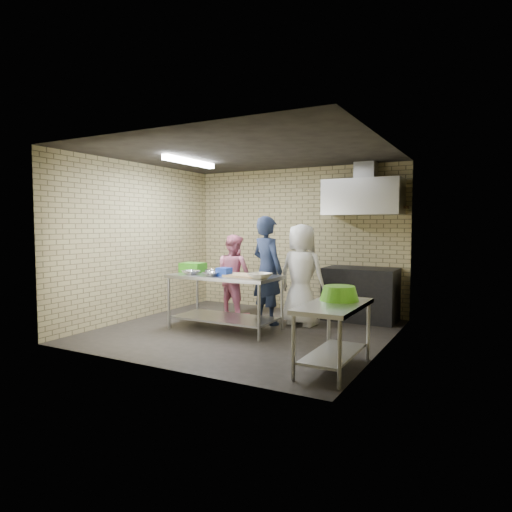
{
  "coord_description": "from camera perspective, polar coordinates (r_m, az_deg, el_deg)",
  "views": [
    {
      "loc": [
        3.41,
        -5.89,
        1.63
      ],
      "look_at": [
        0.1,
        0.2,
        1.15
      ],
      "focal_mm": 31.54,
      "sensor_mm": 36.0,
      "label": 1
    }
  ],
  "objects": [
    {
      "name": "floor",
      "position": [
        7.0,
        -1.52,
        -9.51
      ],
      "size": [
        4.2,
        4.2,
        0.0
      ],
      "primitive_type": "plane",
      "color": "black",
      "rests_on": "ground"
    },
    {
      "name": "ceiling",
      "position": [
        6.89,
        -1.56,
        12.89
      ],
      "size": [
        4.2,
        4.2,
        0.0
      ],
      "primitive_type": "plane",
      "rotation": [
        3.14,
        0.0,
        0.0
      ],
      "color": "black",
      "rests_on": "ground"
    },
    {
      "name": "back_wall",
      "position": [
        8.6,
        5.15,
        2.09
      ],
      "size": [
        4.2,
        0.06,
        2.7
      ],
      "primitive_type": "cube",
      "color": "tan",
      "rests_on": "ground"
    },
    {
      "name": "front_wall",
      "position": [
        5.18,
        -12.7,
        0.75
      ],
      "size": [
        4.2,
        0.06,
        2.7
      ],
      "primitive_type": "cube",
      "color": "tan",
      "rests_on": "ground"
    },
    {
      "name": "left_wall",
      "position": [
        8.07,
        -14.56,
        1.85
      ],
      "size": [
        0.06,
        4.0,
        2.7
      ],
      "primitive_type": "cube",
      "color": "tan",
      "rests_on": "ground"
    },
    {
      "name": "right_wall",
      "position": [
        6.04,
        15.97,
        1.14
      ],
      "size": [
        0.06,
        4.0,
        2.7
      ],
      "primitive_type": "cube",
      "color": "tan",
      "rests_on": "ground"
    },
    {
      "name": "prep_table",
      "position": [
        7.06,
        -3.95,
        -5.86
      ],
      "size": [
        1.71,
        0.85,
        0.85
      ],
      "primitive_type": "cube",
      "color": "#B0B2B7",
      "rests_on": "floor"
    },
    {
      "name": "side_counter",
      "position": [
        5.21,
        9.8,
        -10.06
      ],
      "size": [
        0.6,
        1.2,
        0.75
      ],
      "primitive_type": "cube",
      "color": "silver",
      "rests_on": "floor"
    },
    {
      "name": "stove",
      "position": [
        7.91,
        13.14,
        -4.72
      ],
      "size": [
        1.2,
        0.7,
        0.9
      ],
      "primitive_type": "cube",
      "color": "black",
      "rests_on": "floor"
    },
    {
      "name": "range_hood",
      "position": [
        7.88,
        13.43,
        7.28
      ],
      "size": [
        1.3,
        0.6,
        0.6
      ],
      "primitive_type": "cube",
      "color": "silver",
      "rests_on": "back_wall"
    },
    {
      "name": "hood_duct",
      "position": [
        8.06,
        13.76,
        10.41
      ],
      "size": [
        0.35,
        0.3,
        0.3
      ],
      "primitive_type": "cube",
      "color": "#A5A8AD",
      "rests_on": "back_wall"
    },
    {
      "name": "wall_shelf",
      "position": [
        7.98,
        15.85,
        5.9
      ],
      "size": [
        0.8,
        0.2,
        0.04
      ],
      "primitive_type": "cube",
      "color": "#3F2B19",
      "rests_on": "back_wall"
    },
    {
      "name": "fluorescent_fixture",
      "position": [
        7.43,
        -8.4,
        11.74
      ],
      "size": [
        0.1,
        1.25,
        0.08
      ],
      "primitive_type": "cube",
      "color": "white",
      "rests_on": "ceiling"
    },
    {
      "name": "green_crate",
      "position": [
        7.48,
        -8.0,
        -1.44
      ],
      "size": [
        0.38,
        0.28,
        0.15
      ],
      "primitive_type": "cube",
      "color": "#35931B",
      "rests_on": "prep_table"
    },
    {
      "name": "blue_tub",
      "position": [
        6.88,
        -4.07,
        -2.01
      ],
      "size": [
        0.19,
        0.19,
        0.12
      ],
      "primitive_type": "cube",
      "color": "#193DC1",
      "rests_on": "prep_table"
    },
    {
      "name": "cutting_board",
      "position": [
        6.8,
        -1.57,
        -2.47
      ],
      "size": [
        0.52,
        0.4,
        0.03
      ],
      "primitive_type": "cube",
      "color": "#D5B27B",
      "rests_on": "prep_table"
    },
    {
      "name": "mixing_bowl_a",
      "position": [
        7.11,
        -8.24,
        -2.08
      ],
      "size": [
        0.31,
        0.31,
        0.07
      ],
      "primitive_type": "imported",
      "rotation": [
        0.0,
        0.0,
        -0.2
      ],
      "color": "silver",
      "rests_on": "prep_table"
    },
    {
      "name": "mixing_bowl_b",
      "position": [
        7.2,
        -5.77,
        -1.99
      ],
      "size": [
        0.24,
        0.24,
        0.06
      ],
      "primitive_type": "imported",
      "rotation": [
        0.0,
        0.0,
        -0.2
      ],
      "color": "#B9BBC0",
      "rests_on": "prep_table"
    },
    {
      "name": "mixing_bowl_c",
      "position": [
        6.87,
        -5.66,
        -2.29
      ],
      "size": [
        0.29,
        0.29,
        0.06
      ],
      "primitive_type": "imported",
      "rotation": [
        0.0,
        0.0,
        -0.2
      ],
      "color": "#B4B7BB",
      "rests_on": "prep_table"
    },
    {
      "name": "ceramic_bowl",
      "position": [
        6.51,
        0.52,
        -2.53
      ],
      "size": [
        0.39,
        0.39,
        0.08
      ],
      "primitive_type": "imported",
      "rotation": [
        0.0,
        0.0,
        -0.2
      ],
      "color": "beige",
      "rests_on": "prep_table"
    },
    {
      "name": "green_basin",
      "position": [
        5.36,
        10.51,
        -4.65
      ],
      "size": [
        0.46,
        0.46,
        0.17
      ],
      "primitive_type": null,
      "color": "#59C626",
      "rests_on": "side_counter"
    },
    {
      "name": "bottle_red",
      "position": [
        8.05,
        14.12,
        6.7
      ],
      "size": [
        0.07,
        0.07,
        0.18
      ],
      "primitive_type": "cylinder",
      "color": "#B22619",
      "rests_on": "wall_shelf"
    },
    {
      "name": "man_navy",
      "position": [
        7.39,
        1.44,
        -1.81
      ],
      "size": [
        0.76,
        0.64,
        1.77
      ],
      "primitive_type": "imported",
      "rotation": [
        0.0,
        0.0,
        2.74
      ],
      "color": "black",
      "rests_on": "floor"
    },
    {
      "name": "woman_pink",
      "position": [
        8.12,
        -2.85,
        -2.42
      ],
      "size": [
        0.82,
        0.7,
        1.46
      ],
      "primitive_type": "imported",
      "rotation": [
        0.0,
        0.0,
        2.91
      ],
      "color": "#D87290",
      "rests_on": "floor"
    },
    {
      "name": "woman_white",
      "position": [
        7.32,
        5.8,
        -2.39
      ],
      "size": [
        0.86,
        0.61,
        1.65
      ],
      "primitive_type": "imported",
      "rotation": [
        0.0,
        0.0,
        3.03
      ],
      "color": "white",
      "rests_on": "floor"
    }
  ]
}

